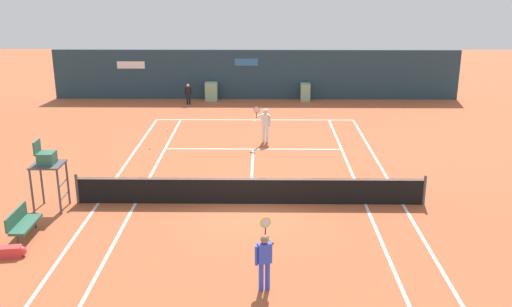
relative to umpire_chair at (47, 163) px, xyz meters
name	(u,v)px	position (x,y,z in m)	size (l,w,h in m)	color
ground_plane	(251,197)	(6.75, 1.08, -1.62)	(80.00, 80.00, 0.01)	#B25633
tennis_net	(250,190)	(6.75, 0.50, -1.12)	(12.10, 0.10, 1.07)	#4C4C51
sponsor_back_wall	(256,75)	(6.72, 17.47, -0.15)	(25.00, 1.02, 3.05)	#233D4C
umpire_chair	(47,163)	(0.00, 0.00, 0.00)	(1.00, 1.00, 2.42)	#47474C
player_bench	(22,222)	(-0.10, -2.19, -1.12)	(0.54, 1.50, 0.88)	#38383D
equipment_bag	(9,252)	(-0.02, -3.48, -1.47)	(1.04, 0.43, 0.32)	#DB3838
player_on_baseline	(265,122)	(7.28, 8.01, -0.67)	(0.80, 0.64, 1.81)	white
player_near_side	(264,257)	(7.22, -5.12, -0.72)	(0.48, 0.77, 1.77)	blue
ball_kid_right_post	(188,93)	(2.72, 15.86, -0.91)	(0.41, 0.19, 1.24)	black
tennis_ball_mid_court	(150,149)	(2.08, 6.81, -1.59)	(0.07, 0.07, 0.07)	#CCE033
tennis_ball_by_sideline	(167,130)	(2.39, 9.89, -1.59)	(0.07, 0.07, 0.07)	#CCE033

